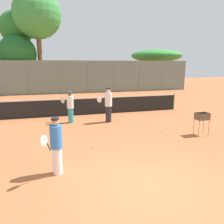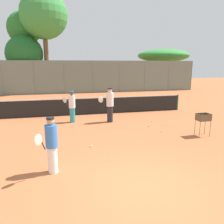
# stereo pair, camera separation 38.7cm
# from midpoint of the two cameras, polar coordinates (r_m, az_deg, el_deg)

# --- Properties ---
(ground_plane) EXTENTS (80.00, 80.00, 0.00)m
(ground_plane) POSITION_cam_midpoint_polar(r_m,az_deg,el_deg) (5.99, 10.06, -18.93)
(ground_plane) COLOR #B26038
(tennis_net) EXTENTS (11.81, 0.10, 1.07)m
(tennis_net) POSITION_cam_midpoint_polar(r_m,az_deg,el_deg) (13.72, -4.16, 1.70)
(tennis_net) COLOR #26592D
(tennis_net) RESTS_ON ground_plane
(back_fence) EXTENTS (27.40, 0.08, 3.49)m
(back_fence) POSITION_cam_midpoint_polar(r_m,az_deg,el_deg) (24.02, -8.29, 9.03)
(back_fence) COLOR slate
(back_fence) RESTS_ON ground_plane
(tree_0) EXTENTS (3.95, 3.95, 6.17)m
(tree_0) POSITION_cam_midpoint_polar(r_m,az_deg,el_deg) (26.29, -21.50, 13.89)
(tree_0) COLOR brown
(tree_0) RESTS_ON ground_plane
(tree_1) EXTENTS (7.18, 7.18, 5.19)m
(tree_1) POSITION_cam_midpoint_polar(r_m,az_deg,el_deg) (32.78, 13.56, 14.11)
(tree_1) COLOR brown
(tree_1) RESTS_ON ground_plane
(tree_2) EXTENTS (5.01, 5.01, 10.70)m
(tree_2) POSITION_cam_midpoint_polar(r_m,az_deg,el_deg) (26.23, -16.94, 22.94)
(tree_2) COLOR brown
(tree_2) RESTS_ON ground_plane
(tree_3) EXTENTS (3.70, 3.70, 8.89)m
(tree_3) POSITION_cam_midpoint_polar(r_m,az_deg,el_deg) (27.90, -21.55, 19.50)
(tree_3) COLOR brown
(tree_3) RESTS_ON ground_plane
(player_white_outfit) EXTENTS (0.92, 0.43, 1.87)m
(player_white_outfit) POSITION_cam_midpoint_polar(r_m,az_deg,el_deg) (11.76, 0.37, 1.96)
(player_white_outfit) COLOR #26262D
(player_white_outfit) RESTS_ON ground_plane
(player_red_cap) EXTENTS (0.70, 0.70, 1.69)m
(player_red_cap) POSITION_cam_midpoint_polar(r_m,az_deg,el_deg) (11.89, -9.49, 1.46)
(player_red_cap) COLOR teal
(player_red_cap) RESTS_ON ground_plane
(player_yellow_shirt) EXTENTS (0.61, 0.77, 1.66)m
(player_yellow_shirt) POSITION_cam_midpoint_polar(r_m,az_deg,el_deg) (6.45, -13.85, -8.25)
(player_yellow_shirt) COLOR white
(player_yellow_shirt) RESTS_ON ground_plane
(ball_cart) EXTENTS (0.56, 0.41, 1.00)m
(ball_cart) POSITION_cam_midpoint_polar(r_m,az_deg,el_deg) (10.36, 23.74, -1.69)
(ball_cart) COLOR brown
(ball_cart) RESTS_ON ground_plane
(tennis_ball_0) EXTENTS (0.07, 0.07, 0.07)m
(tennis_ball_0) POSITION_cam_midpoint_polar(r_m,az_deg,el_deg) (8.44, -4.20, -8.90)
(tennis_ball_0) COLOR #D1E54C
(tennis_ball_0) RESTS_ON ground_plane
(tennis_ball_1) EXTENTS (0.07, 0.07, 0.07)m
(tennis_ball_1) POSITION_cam_midpoint_polar(r_m,az_deg,el_deg) (10.48, 13.92, -4.97)
(tennis_ball_1) COLOR #D1E54C
(tennis_ball_1) RESTS_ON ground_plane
(tennis_ball_2) EXTENTS (0.07, 0.07, 0.07)m
(tennis_ball_2) POSITION_cam_midpoint_polar(r_m,az_deg,el_deg) (12.24, 11.36, -2.36)
(tennis_ball_2) COLOR #D1E54C
(tennis_ball_2) RESTS_ON ground_plane
(tennis_ball_3) EXTENTS (0.07, 0.07, 0.07)m
(tennis_ball_3) POSITION_cam_midpoint_polar(r_m,az_deg,el_deg) (11.29, 10.58, -3.57)
(tennis_ball_3) COLOR #D1E54C
(tennis_ball_3) RESTS_ON ground_plane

